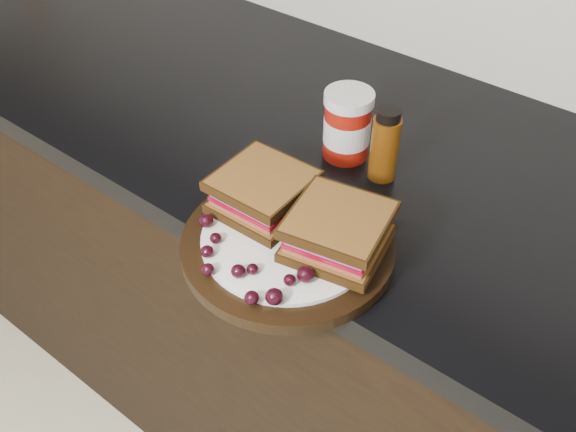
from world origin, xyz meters
name	(u,v)px	position (x,y,z in m)	size (l,w,h in m)	color
base_cabinets	(293,299)	(0.00, 1.70, 0.43)	(3.96, 0.58, 0.86)	black
countertop	(294,127)	(0.00, 1.70, 0.88)	(3.98, 0.60, 0.04)	black
plate	(288,245)	(0.18, 1.45, 0.91)	(0.28, 0.28, 0.02)	black
sandwich_left	(263,192)	(0.12, 1.47, 0.95)	(0.12, 0.12, 0.05)	brown
sandwich_right	(338,232)	(0.24, 1.47, 0.95)	(0.12, 0.12, 0.05)	brown
grape_0	(206,221)	(0.09, 1.40, 0.93)	(0.02, 0.02, 0.02)	black
grape_1	(216,238)	(0.12, 1.38, 0.93)	(0.02, 0.02, 0.01)	black
grape_2	(207,251)	(0.12, 1.36, 0.93)	(0.02, 0.02, 0.02)	black
grape_3	(208,269)	(0.15, 1.34, 0.93)	(0.02, 0.02, 0.02)	black
grape_4	(238,271)	(0.18, 1.36, 0.93)	(0.02, 0.02, 0.02)	black
grape_5	(252,269)	(0.19, 1.37, 0.93)	(0.01, 0.01, 0.01)	black
grape_6	(252,298)	(0.22, 1.33, 0.93)	(0.02, 0.02, 0.02)	black
grape_7	(274,297)	(0.24, 1.35, 0.93)	(0.02, 0.02, 0.02)	black
grape_8	(290,280)	(0.23, 1.38, 0.93)	(0.02, 0.02, 0.01)	black
grape_9	(305,274)	(0.24, 1.40, 0.93)	(0.02, 0.02, 0.02)	black
grape_10	(336,264)	(0.26, 1.44, 0.93)	(0.02, 0.02, 0.02)	black
grape_11	(340,252)	(0.26, 1.46, 0.93)	(0.02, 0.02, 0.02)	black
grape_12	(348,248)	(0.26, 1.47, 0.93)	(0.02, 0.02, 0.02)	black
grape_13	(344,226)	(0.23, 1.50, 0.93)	(0.02, 0.02, 0.02)	black
grape_14	(280,191)	(0.12, 1.51, 0.93)	(0.01, 0.01, 0.01)	black
grape_15	(268,211)	(0.14, 1.46, 0.93)	(0.02, 0.02, 0.02)	black
grape_16	(238,204)	(0.10, 1.45, 0.93)	(0.02, 0.02, 0.02)	black
grape_17	(237,209)	(0.10, 1.44, 0.93)	(0.02, 0.02, 0.02)	black
grape_18	(276,189)	(0.12, 1.50, 0.93)	(0.02, 0.02, 0.02)	black
grape_19	(258,197)	(0.11, 1.48, 0.93)	(0.02, 0.02, 0.02)	black
grape_20	(245,213)	(0.12, 1.44, 0.93)	(0.02, 0.02, 0.02)	black
condiment_jar	(347,125)	(0.13, 1.67, 0.95)	(0.07, 0.07, 0.11)	maroon
oil_bottle	(385,144)	(0.20, 1.65, 0.96)	(0.04, 0.04, 0.12)	#542B08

